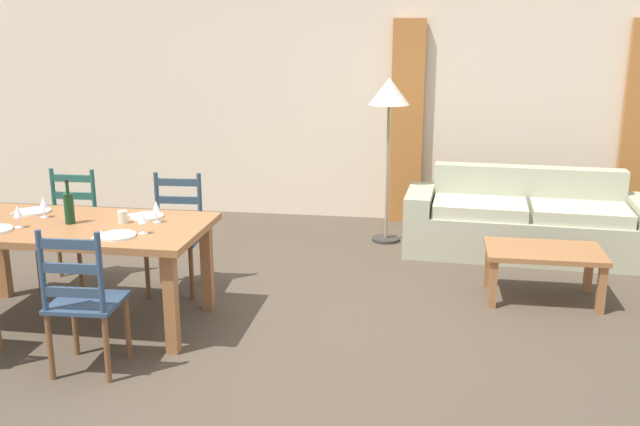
# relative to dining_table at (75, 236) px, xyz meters

# --- Properties ---
(ground_plane) EXTENTS (9.60, 9.60, 0.02)m
(ground_plane) POSITION_rel_dining_table_xyz_m (1.56, 0.04, -0.67)
(ground_plane) COLOR #4B3F31
(wall_far) EXTENTS (9.60, 0.16, 2.70)m
(wall_far) POSITION_rel_dining_table_xyz_m (1.56, 3.34, 0.69)
(wall_far) COLOR beige
(wall_far) RESTS_ON ground_plane
(curtain_panel_left) EXTENTS (0.35, 0.08, 2.20)m
(curtain_panel_left) POSITION_rel_dining_table_xyz_m (2.23, 3.20, 0.44)
(curtain_panel_left) COLOR #B26C32
(curtain_panel_left) RESTS_ON ground_plane
(curtain_panel_right) EXTENTS (0.35, 0.08, 2.20)m
(curtain_panel_right) POSITION_rel_dining_table_xyz_m (4.63, 3.20, 0.44)
(curtain_panel_right) COLOR #B26C32
(curtain_panel_right) RESTS_ON ground_plane
(dining_table) EXTENTS (1.90, 0.96, 0.75)m
(dining_table) POSITION_rel_dining_table_xyz_m (0.00, 0.00, 0.00)
(dining_table) COLOR #996037
(dining_table) RESTS_ON ground_plane
(dining_chair_near_right) EXTENTS (0.44, 0.42, 0.96)m
(dining_chair_near_right) POSITION_rel_dining_table_xyz_m (0.42, -0.72, -0.19)
(dining_chair_near_right) COLOR #2D415A
(dining_chair_near_right) RESTS_ON ground_plane
(dining_chair_far_left) EXTENTS (0.43, 0.41, 0.96)m
(dining_chair_far_left) POSITION_rel_dining_table_xyz_m (-0.47, 0.77, -0.19)
(dining_chair_far_left) COLOR #265B4D
(dining_chair_far_left) RESTS_ON ground_plane
(dining_chair_far_right) EXTENTS (0.44, 0.43, 0.96)m
(dining_chair_far_right) POSITION_rel_dining_table_xyz_m (0.47, 0.76, -0.19)
(dining_chair_far_right) COLOR #2F4555
(dining_chair_far_right) RESTS_ON ground_plane
(dinner_plate_near_right) EXTENTS (0.24, 0.24, 0.02)m
(dinner_plate_near_right) POSITION_rel_dining_table_xyz_m (0.45, -0.25, 0.10)
(dinner_plate_near_right) COLOR white
(dinner_plate_near_right) RESTS_ON dining_table
(fork_near_right) EXTENTS (0.03, 0.17, 0.01)m
(fork_near_right) POSITION_rel_dining_table_xyz_m (0.30, -0.25, 0.09)
(fork_near_right) COLOR silver
(fork_near_right) RESTS_ON dining_table
(dinner_plate_far_left) EXTENTS (0.24, 0.24, 0.02)m
(dinner_plate_far_left) POSITION_rel_dining_table_xyz_m (-0.45, 0.25, 0.10)
(dinner_plate_far_left) COLOR white
(dinner_plate_far_left) RESTS_ON dining_table
(fork_far_left) EXTENTS (0.03, 0.17, 0.01)m
(fork_far_left) POSITION_rel_dining_table_xyz_m (-0.60, 0.25, 0.09)
(fork_far_left) COLOR silver
(fork_far_left) RESTS_ON dining_table
(dinner_plate_far_right) EXTENTS (0.24, 0.24, 0.02)m
(dinner_plate_far_right) POSITION_rel_dining_table_xyz_m (0.45, 0.25, 0.10)
(dinner_plate_far_right) COLOR white
(dinner_plate_far_right) RESTS_ON dining_table
(fork_far_right) EXTENTS (0.03, 0.17, 0.01)m
(fork_far_right) POSITION_rel_dining_table_xyz_m (0.30, 0.25, 0.09)
(fork_far_right) COLOR silver
(fork_far_right) RESTS_ON dining_table
(wine_bottle) EXTENTS (0.07, 0.07, 0.32)m
(wine_bottle) POSITION_rel_dining_table_xyz_m (-0.03, 0.01, 0.20)
(wine_bottle) COLOR #143819
(wine_bottle) RESTS_ON dining_table
(wine_glass_near_left) EXTENTS (0.06, 0.06, 0.16)m
(wine_glass_near_left) POSITION_rel_dining_table_xyz_m (-0.33, -0.15, 0.20)
(wine_glass_near_left) COLOR white
(wine_glass_near_left) RESTS_ON dining_table
(wine_glass_near_right) EXTENTS (0.06, 0.06, 0.16)m
(wine_glass_near_right) POSITION_rel_dining_table_xyz_m (0.59, -0.15, 0.20)
(wine_glass_near_right) COLOR white
(wine_glass_near_right) RESTS_ON dining_table
(wine_glass_far_left) EXTENTS (0.06, 0.06, 0.16)m
(wine_glass_far_left) POSITION_rel_dining_table_xyz_m (-0.29, 0.13, 0.20)
(wine_glass_far_left) COLOR white
(wine_glass_far_left) RESTS_ON dining_table
(wine_glass_far_right) EXTENTS (0.06, 0.06, 0.16)m
(wine_glass_far_right) POSITION_rel_dining_table_xyz_m (0.57, 0.13, 0.20)
(wine_glass_far_right) COLOR white
(wine_glass_far_right) RESTS_ON dining_table
(coffee_cup_primary) EXTENTS (0.07, 0.07, 0.09)m
(coffee_cup_primary) POSITION_rel_dining_table_xyz_m (0.34, 0.08, 0.13)
(coffee_cup_primary) COLOR beige
(coffee_cup_primary) RESTS_ON dining_table
(couch) EXTENTS (2.32, 0.94, 0.80)m
(couch) POSITION_rel_dining_table_xyz_m (3.44, 2.20, -0.37)
(couch) COLOR #A9A88B
(couch) RESTS_ON ground_plane
(coffee_table) EXTENTS (0.90, 0.56, 0.42)m
(coffee_table) POSITION_rel_dining_table_xyz_m (3.41, 0.99, -0.31)
(coffee_table) COLOR #996037
(coffee_table) RESTS_ON ground_plane
(standing_lamp) EXTENTS (0.40, 0.40, 1.64)m
(standing_lamp) POSITION_rel_dining_table_xyz_m (2.08, 2.39, 0.75)
(standing_lamp) COLOR #332D28
(standing_lamp) RESTS_ON ground_plane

